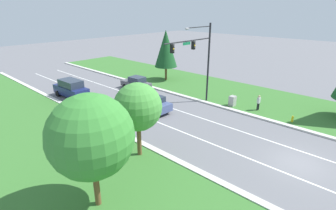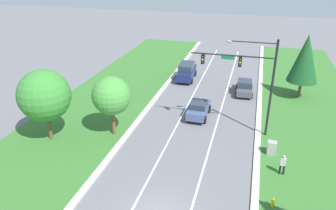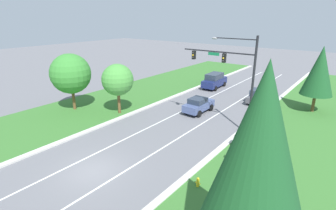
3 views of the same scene
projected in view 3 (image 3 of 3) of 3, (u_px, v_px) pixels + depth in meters
name	position (u px, v px, depth m)	size (l,w,h in m)	color
ground_plane	(93.00, 171.00, 18.08)	(160.00, 160.00, 0.00)	slate
curb_strip_right	(156.00, 203.00, 14.83)	(0.50, 90.00, 0.15)	beige
curb_strip_left	(49.00, 146.00, 21.29)	(0.50, 90.00, 0.15)	beige
grass_verge_left	(19.00, 131.00, 24.30)	(10.00, 90.00, 0.08)	#38702D
lane_stripe_inner_left	(77.00, 162.00, 19.11)	(0.14, 81.00, 0.01)	white
lane_stripe_inner_right	(110.00, 180.00, 17.05)	(0.14, 81.00, 0.01)	white
traffic_signal_mast	(233.00, 69.00, 22.95)	(7.07, 0.41, 8.65)	black
slate_blue_sedan	(198.00, 105.00, 28.74)	(1.99, 4.13, 1.69)	#475684
navy_suv	(214.00, 80.00, 38.53)	(2.27, 5.09, 2.16)	navy
graphite_sedan	(258.00, 96.00, 32.01)	(2.10, 4.29, 1.68)	#4C4C51
utility_cabinet	(239.00, 142.00, 20.94)	(0.70, 0.60, 1.18)	#9E9E99
pedestrian	(234.00, 154.00, 18.45)	(0.40, 0.23, 1.69)	black
fire_hydrant	(198.00, 183.00, 16.24)	(0.34, 0.20, 0.70)	gold
conifer_near_right_tree	(258.00, 159.00, 8.95)	(4.29, 4.29, 8.96)	brown
oak_near_left_tree	(118.00, 80.00, 27.44)	(3.35, 3.35, 5.45)	brown
conifer_far_right_tree	(320.00, 71.00, 27.59)	(3.25, 3.25, 7.23)	brown
oak_far_left_tree	(71.00, 74.00, 28.43)	(4.36, 4.36, 6.35)	brown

